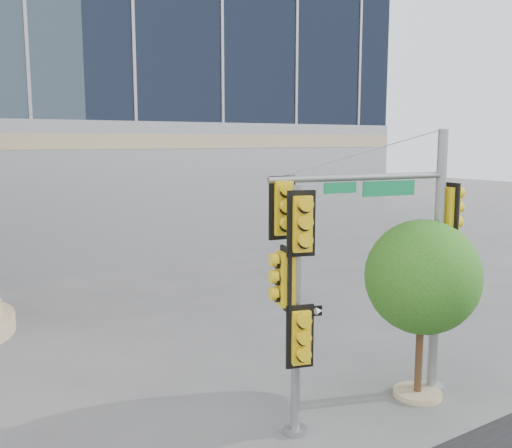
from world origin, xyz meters
TOP-DOWN VIEW (x-y plane):
  - ground at (0.00, 0.00)m, footprint 120.00×120.00m
  - main_signal_pole at (1.81, -0.27)m, footprint 4.20×1.09m
  - secondary_signal_pole at (-0.82, -0.39)m, footprint 0.77×0.71m
  - street_tree at (2.34, -0.46)m, footprint 2.37×2.31m

SIDE VIEW (x-z plane):
  - ground at x=0.00m, z-range 0.00..0.00m
  - street_tree at x=2.34m, z-range 0.58..4.27m
  - secondary_signal_pole at x=-0.82m, z-range 0.39..4.88m
  - main_signal_pole at x=1.81m, z-range 0.65..6.12m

